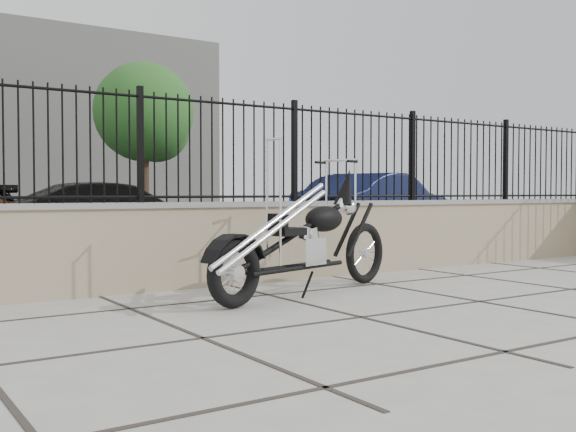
% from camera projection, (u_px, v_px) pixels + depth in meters
% --- Properties ---
extents(ground_plane, '(90.00, 90.00, 0.00)m').
position_uv_depth(ground_plane, '(361.00, 317.00, 5.75)').
color(ground_plane, '#99968E').
rests_on(ground_plane, ground).
extents(parking_lot, '(30.00, 30.00, 0.00)m').
position_uv_depth(parking_lot, '(27.00, 237.00, 16.16)').
color(parking_lot, black).
rests_on(parking_lot, ground).
extents(retaining_wall, '(14.00, 0.36, 0.96)m').
position_uv_depth(retaining_wall, '(223.00, 243.00, 7.82)').
color(retaining_wall, gray).
rests_on(retaining_wall, ground_plane).
extents(iron_fence, '(14.00, 0.08, 1.20)m').
position_uv_depth(iron_fence, '(223.00, 150.00, 7.78)').
color(iron_fence, black).
rests_on(iron_fence, retaining_wall).
extents(chopper_motorcycle, '(2.74, 1.24, 1.63)m').
position_uv_depth(chopper_motorcycle, '(304.00, 217.00, 6.97)').
color(chopper_motorcycle, black).
rests_on(chopper_motorcycle, ground_plane).
extents(car_black, '(4.35, 1.83, 1.25)m').
position_uv_depth(car_black, '(117.00, 216.00, 12.41)').
color(car_black, black).
rests_on(car_black, parking_lot).
extents(car_blue, '(4.76, 2.91, 1.48)m').
position_uv_depth(car_blue, '(378.00, 207.00, 15.00)').
color(car_blue, '#0E1435').
rests_on(car_blue, parking_lot).
extents(bollard_a, '(0.14, 0.14, 0.88)m').
position_uv_depth(bollard_a, '(35.00, 239.00, 9.16)').
color(bollard_a, blue).
rests_on(bollard_a, ground_plane).
extents(bollard_b, '(0.14, 0.14, 1.02)m').
position_uv_depth(bollard_b, '(293.00, 225.00, 11.40)').
color(bollard_b, '#0D2ACD').
rests_on(bollard_b, ground_plane).
extents(bollard_c, '(0.12, 0.12, 0.88)m').
position_uv_depth(bollard_c, '(440.00, 224.00, 13.34)').
color(bollard_c, '#0B48AE').
rests_on(bollard_c, ground_plane).
extents(tree_right, '(3.29, 3.29, 5.55)m').
position_uv_depth(tree_right, '(144.00, 107.00, 22.27)').
color(tree_right, '#382619').
rests_on(tree_right, ground_plane).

